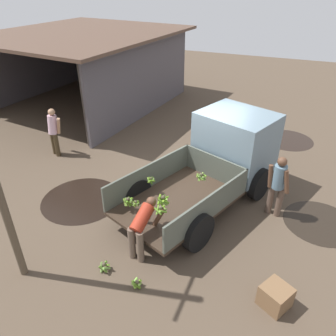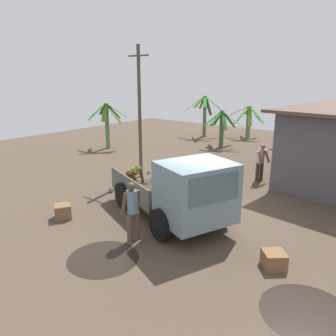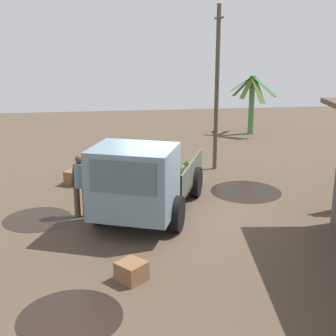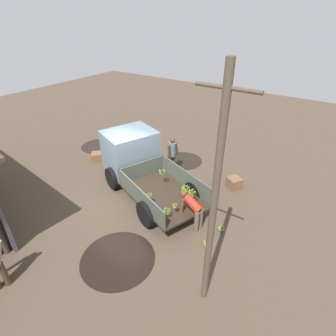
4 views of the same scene
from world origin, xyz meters
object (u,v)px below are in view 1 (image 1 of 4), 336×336
cargo_truck (226,152)px  banana_bunch_on_ground_0 (104,266)px  person_worker_loading (142,225)px  banana_bunch_on_ground_1 (137,283)px  wooden_crate_1 (253,143)px  person_bystander_near_shed (54,130)px  person_foreground_visitor (278,184)px  wooden_crate_0 (275,297)px

cargo_truck → banana_bunch_on_ground_0: cargo_truck is taller
person_worker_loading → banana_bunch_on_ground_1: (-0.93, -0.31, -0.64)m
person_worker_loading → wooden_crate_1: 6.17m
cargo_truck → person_bystander_near_shed: cargo_truck is taller
person_foreground_visitor → person_bystander_near_shed: size_ratio=1.03×
banana_bunch_on_ground_0 → wooden_crate_1: bearing=-15.6°
person_worker_loading → wooden_crate_0: (-0.32, -2.87, -0.52)m
banana_bunch_on_ground_1 → wooden_crate_0: bearing=-76.7°
person_foreground_visitor → banana_bunch_on_ground_1: bearing=-19.5°
banana_bunch_on_ground_1 → banana_bunch_on_ground_0: bearing=81.7°
person_foreground_visitor → banana_bunch_on_ground_0: size_ratio=6.51×
banana_bunch_on_ground_0 → wooden_crate_1: size_ratio=0.51×
cargo_truck → banana_bunch_on_ground_0: (-4.02, 1.52, -1.00)m
cargo_truck → person_foreground_visitor: cargo_truck is taller
cargo_truck → wooden_crate_1: (2.78, -0.37, -0.93)m
banana_bunch_on_ground_1 → wooden_crate_1: size_ratio=0.47×
cargo_truck → banana_bunch_on_ground_0: size_ratio=19.81×
person_foreground_visitor → person_bystander_near_shed: bearing=-80.9°
person_foreground_visitor → banana_bunch_on_ground_1: person_foreground_visitor is taller
cargo_truck → person_bystander_near_shed: size_ratio=3.13×
banana_bunch_on_ground_1 → person_bystander_near_shed: bearing=51.8°
wooden_crate_1 → person_bystander_near_shed: bearing=116.1°
wooden_crate_0 → wooden_crate_1: (6.31, 1.48, -0.03)m
banana_bunch_on_ground_1 → wooden_crate_1: wooden_crate_1 is taller
banana_bunch_on_ground_0 → wooden_crate_0: bearing=-81.8°
cargo_truck → person_worker_loading: (-3.20, 1.02, -0.38)m
person_foreground_visitor → person_worker_loading: 3.50m
person_worker_loading → person_bystander_near_shed: (3.01, 4.69, 0.15)m
person_bystander_near_shed → banana_bunch_on_ground_0: (-3.82, -4.19, -0.78)m
person_bystander_near_shed → banana_bunch_on_ground_1: person_bystander_near_shed is taller
banana_bunch_on_ground_0 → banana_bunch_on_ground_1: banana_bunch_on_ground_0 is taller
cargo_truck → banana_bunch_on_ground_1: 4.32m
cargo_truck → wooden_crate_0: (-3.53, -1.85, -0.90)m
person_bystander_near_shed → wooden_crate_1: 6.81m
person_bystander_near_shed → wooden_crate_0: bearing=-89.1°
banana_bunch_on_ground_1 → wooden_crate_0: 2.63m
banana_bunch_on_ground_1 → person_foreground_visitor: bearing=-33.1°
person_foreground_visitor → banana_bunch_on_ground_1: size_ratio=7.12×
wooden_crate_1 → cargo_truck: bearing=172.4°
person_worker_loading → wooden_crate_1: bearing=-5.3°
person_bystander_near_shed → wooden_crate_1: size_ratio=3.23×
person_bystander_near_shed → banana_bunch_on_ground_0: bearing=-107.6°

